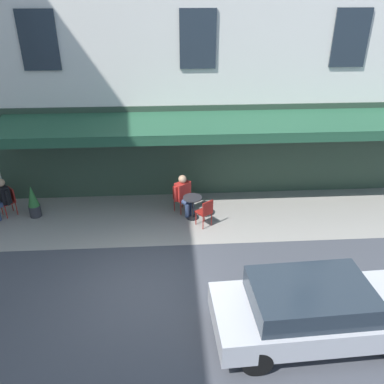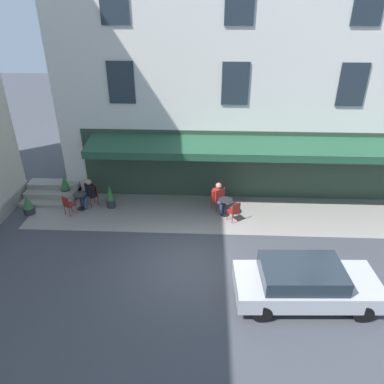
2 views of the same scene
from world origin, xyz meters
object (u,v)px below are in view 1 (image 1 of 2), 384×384
object	(u,v)px
cafe_table_mid_terrace	(193,204)
cafe_chair_red_near_door	(206,211)
seated_companion_in_black	(2,197)
potted_plant_by_steps	(33,202)
parked_car_silver	(315,309)
seated_patron_in_red	(184,194)
cafe_chair_red_facing_street	(180,196)
cafe_chair_red_corner_left	(10,199)

from	to	relation	value
cafe_table_mid_terrace	cafe_chair_red_near_door	distance (m)	0.63
seated_companion_in_black	potted_plant_by_steps	distance (m)	0.98
cafe_table_mid_terrace	parked_car_silver	size ratio (longest dim) A/B	0.17
seated_patron_in_red	parked_car_silver	distance (m)	5.81
cafe_chair_red_near_door	cafe_chair_red_facing_street	distance (m)	1.26
cafe_chair_red_near_door	seated_patron_in_red	size ratio (longest dim) A/B	0.68
cafe_chair_red_near_door	cafe_table_mid_terrace	bearing A→B (deg)	-54.70
cafe_chair_red_facing_street	parked_car_silver	world-z (taller)	parked_car_silver
seated_companion_in_black	parked_car_silver	distance (m)	9.84
cafe_table_mid_terrace	seated_patron_in_red	world-z (taller)	seated_patron_in_red
cafe_table_mid_terrace	seated_companion_in_black	bearing A→B (deg)	-4.55
cafe_table_mid_terrace	parked_car_silver	xyz separation A→B (m)	(-2.22, 4.92, 0.22)
seated_patron_in_red	potted_plant_by_steps	distance (m)	4.80
cafe_chair_red_corner_left	cafe_table_mid_terrace	world-z (taller)	cafe_chair_red_corner_left
cafe_table_mid_terrace	potted_plant_by_steps	world-z (taller)	potted_plant_by_steps
cafe_chair_red_corner_left	parked_car_silver	world-z (taller)	parked_car_silver
cafe_chair_red_corner_left	parked_car_silver	size ratio (longest dim) A/B	0.21
cafe_chair_red_facing_street	seated_patron_in_red	world-z (taller)	seated_patron_in_red
cafe_chair_red_near_door	potted_plant_by_steps	world-z (taller)	potted_plant_by_steps
cafe_table_mid_terrace	seated_companion_in_black	xyz separation A→B (m)	(6.01, -0.48, 0.21)
cafe_chair_red_corner_left	cafe_chair_red_near_door	size ratio (longest dim) A/B	1.00
parked_car_silver	cafe_chair_red_near_door	bearing A→B (deg)	-67.24
seated_companion_in_black	parked_car_silver	bearing A→B (deg)	146.70
cafe_chair_red_corner_left	seated_patron_in_red	size ratio (longest dim) A/B	0.68
seated_companion_in_black	potted_plant_by_steps	xyz separation A→B (m)	(-0.96, 0.05, -0.17)
cafe_table_mid_terrace	seated_patron_in_red	distance (m)	0.47
cafe_table_mid_terrace	cafe_chair_red_facing_street	bearing A→B (deg)	-52.96
seated_patron_in_red	cafe_chair_red_near_door	bearing A→B (deg)	125.99
cafe_chair_red_near_door	cafe_chair_red_facing_street	bearing A→B (deg)	-53.83
cafe_table_mid_terrace	seated_patron_in_red	xyz separation A→B (m)	(0.25, -0.33, 0.22)
seated_companion_in_black	cafe_chair_red_near_door	bearing A→B (deg)	171.14
cafe_chair_red_corner_left	cafe_chair_red_near_door	distance (m)	6.32
cafe_chair_red_facing_street	seated_companion_in_black	size ratio (longest dim) A/B	0.69
cafe_chair_red_corner_left	parked_car_silver	bearing A→B (deg)	145.48
cafe_chair_red_corner_left	parked_car_silver	xyz separation A→B (m)	(-8.06, 5.55, 0.16)
cafe_chair_red_near_door	cafe_chair_red_facing_street	xyz separation A→B (m)	(0.75, -1.02, 0.00)
cafe_table_mid_terrace	seated_companion_in_black	world-z (taller)	seated_companion_in_black
seated_companion_in_black	seated_patron_in_red	bearing A→B (deg)	178.54
parked_car_silver	cafe_chair_red_facing_street	bearing A→B (deg)	-64.44
potted_plant_by_steps	cafe_table_mid_terrace	bearing A→B (deg)	175.19
seated_patron_in_red	cafe_table_mid_terrace	bearing A→B (deg)	127.04
cafe_table_mid_terrace	cafe_chair_red_near_door	world-z (taller)	cafe_chair_red_near_door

